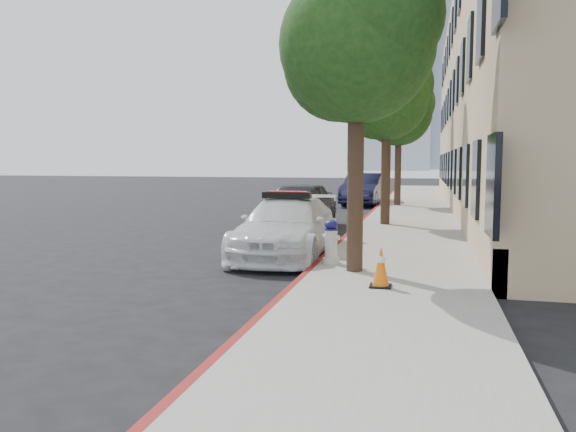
# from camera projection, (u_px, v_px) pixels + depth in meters

# --- Properties ---
(ground) EXTENTS (120.00, 120.00, 0.00)m
(ground) POSITION_uv_depth(u_px,v_px,m) (240.00, 255.00, 13.04)
(ground) COLOR black
(ground) RESTS_ON ground
(sidewalk) EXTENTS (3.20, 50.00, 0.15)m
(sidewalk) POSITION_uv_depth(u_px,v_px,m) (410.00, 215.00, 21.85)
(sidewalk) COLOR gray
(sidewalk) RESTS_ON ground
(curb_strip) EXTENTS (0.12, 50.00, 0.15)m
(curb_strip) POSITION_uv_depth(u_px,v_px,m) (371.00, 214.00, 22.21)
(curb_strip) COLOR maroon
(curb_strip) RESTS_ON ground
(building) EXTENTS (8.00, 36.00, 10.00)m
(building) POSITION_uv_depth(u_px,v_px,m) (545.00, 97.00, 24.87)
(building) COLOR tan
(building) RESTS_ON ground
(tower_left) EXTENTS (18.00, 14.00, 60.00)m
(tower_left) POSITION_uv_depth(u_px,v_px,m) (392.00, 38.00, 127.04)
(tower_left) COLOR #9EA8B7
(tower_left) RESTS_ON ground
(tower_right) EXTENTS (14.00, 14.00, 44.00)m
(tower_right) POSITION_uv_depth(u_px,v_px,m) (448.00, 81.00, 139.24)
(tower_right) COLOR #9EA8B7
(tower_right) RESTS_ON ground
(tree_near) EXTENTS (2.92, 2.82, 5.62)m
(tree_near) POSITION_uv_depth(u_px,v_px,m) (359.00, 43.00, 9.98)
(tree_near) COLOR black
(tree_near) RESTS_ON sidewalk
(tree_mid) EXTENTS (2.77, 2.64, 5.43)m
(tree_mid) POSITION_uv_depth(u_px,v_px,m) (388.00, 98.00, 17.73)
(tree_mid) COLOR black
(tree_mid) RESTS_ON sidewalk
(tree_far) EXTENTS (3.10, 3.00, 5.81)m
(tree_far) POSITION_uv_depth(u_px,v_px,m) (400.00, 112.00, 25.44)
(tree_far) COLOR black
(tree_far) RESTS_ON sidewalk
(police_car) EXTENTS (1.94, 4.66, 1.50)m
(police_car) POSITION_uv_depth(u_px,v_px,m) (287.00, 227.00, 12.77)
(police_car) COLOR white
(police_car) RESTS_ON ground
(parked_car_mid) EXTENTS (2.05, 4.62, 1.55)m
(parked_car_mid) POSITION_uv_depth(u_px,v_px,m) (298.00, 205.00, 17.74)
(parked_car_mid) COLOR #212429
(parked_car_mid) RESTS_ON ground
(parked_car_far) EXTENTS (1.96, 4.87, 1.57)m
(parked_car_far) POSITION_uv_depth(u_px,v_px,m) (364.00, 189.00, 27.80)
(parked_car_far) COLOR #161737
(parked_car_far) RESTS_ON ground
(fire_hydrant) EXTENTS (0.37, 0.33, 0.87)m
(fire_hydrant) POSITION_uv_depth(u_px,v_px,m) (331.00, 242.00, 11.14)
(fire_hydrant) COLOR silver
(fire_hydrant) RESTS_ON sidewalk
(traffic_cone) EXTENTS (0.35, 0.35, 0.67)m
(traffic_cone) POSITION_uv_depth(u_px,v_px,m) (381.00, 267.00, 9.04)
(traffic_cone) COLOR black
(traffic_cone) RESTS_ON sidewalk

